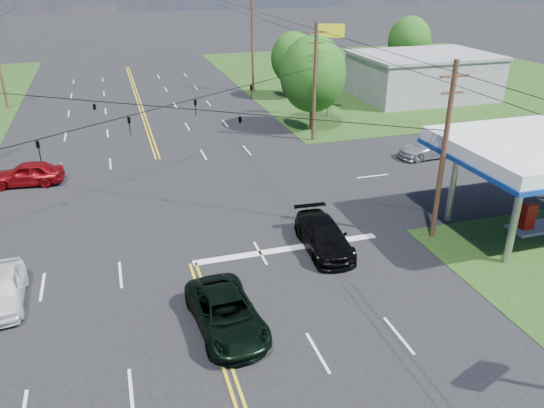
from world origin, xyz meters
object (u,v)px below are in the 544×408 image
object	(u,v)px
retail_ne	(422,77)
pole_se	(444,151)
tree_right_b	(294,58)
pole_ne	(315,81)
tree_right_a	(313,74)
pole_right_far	(252,45)
tree_far_r	(409,41)
pickup_white	(2,289)
suv_black	(324,236)
pickup_dkgreen	(226,313)

from	to	relation	value
retail_ne	pole_se	world-z (taller)	pole_se
tree_right_b	pole_se	bearing A→B (deg)	-96.05
pole_ne	tree_right_b	world-z (taller)	pole_ne
tree_right_a	retail_ne	bearing A→B (deg)	26.57
pole_right_far	tree_far_r	xyz separation A→B (m)	(21.00, 2.00, -0.62)
pole_se	tree_right_a	world-z (taller)	pole_se
pole_se	pole_right_far	world-z (taller)	pole_right_far
pole_ne	pickup_white	distance (m)	28.26
tree_right_a	suv_black	bearing A→B (deg)	-109.36
tree_right_b	suv_black	world-z (taller)	tree_right_b
tree_right_a	tree_right_b	world-z (taller)	tree_right_a
tree_right_a	tree_right_b	size ratio (longest dim) A/B	1.15
pole_right_far	suv_black	xyz separation A→B (m)	(-6.20, -36.50, -4.41)
retail_ne	tree_right_b	bearing A→B (deg)	163.50
pickup_white	tree_right_a	bearing A→B (deg)	40.95
tree_far_r	pickup_white	distance (m)	57.71
retail_ne	pickup_dkgreen	xyz separation A→B (m)	(-29.50, -33.49, -1.46)
pickup_dkgreen	pickup_white	world-z (taller)	pickup_white
pole_se	tree_right_a	bearing A→B (deg)	87.27
tree_right_b	pole_ne	bearing A→B (deg)	-103.13
pole_se	pickup_dkgreen	size ratio (longest dim) A/B	1.78
pole_right_far	tree_far_r	world-z (taller)	pole_right_far
tree_right_a	suv_black	distance (m)	22.12
pole_right_far	pickup_dkgreen	world-z (taller)	pole_right_far
pickup_dkgreen	tree_right_b	bearing A→B (deg)	62.60
pickup_white	suv_black	bearing A→B (deg)	-0.48
retail_ne	tree_far_r	xyz separation A→B (m)	(4.00, 10.00, 2.34)
tree_far_r	pickup_dkgreen	xyz separation A→B (m)	(-33.50, -43.49, -3.80)
pole_right_far	tree_right_a	distance (m)	16.03
pole_right_far	tree_far_r	bearing A→B (deg)	5.44
retail_ne	pickup_white	xyz separation A→B (m)	(-38.46, -28.90, -1.44)
pole_ne	tree_right_a	distance (m)	3.16
pickup_dkgreen	tree_far_r	bearing A→B (deg)	48.11
retail_ne	tree_right_b	world-z (taller)	tree_right_b
retail_ne	pole_ne	bearing A→B (deg)	-147.09
tree_right_a	pickup_dkgreen	world-z (taller)	tree_right_a
pole_right_far	tree_right_b	xyz separation A→B (m)	(3.50, -4.00, -0.95)
tree_right_a	tree_right_b	xyz separation A→B (m)	(2.50, 12.00, -0.65)
pole_ne	pickup_white	xyz separation A→B (m)	(-21.46, -17.90, -4.16)
tree_far_r	pickup_white	size ratio (longest dim) A/B	1.71
tree_right_a	suv_black	world-z (taller)	tree_right_a
retail_ne	suv_black	world-z (taller)	retail_ne
pole_ne	tree_far_r	size ratio (longest dim) A/B	1.25
pickup_white	pole_ne	bearing A→B (deg)	37.84
pole_ne	pickup_white	world-z (taller)	pole_ne
pole_right_far	tree_right_b	distance (m)	5.40
pole_right_far	tree_far_r	size ratio (longest dim) A/B	1.31
tree_right_b	tree_right_a	bearing A→B (deg)	-101.77
pole_ne	tree_right_a	size ratio (longest dim) A/B	1.16
suv_black	pickup_dkgreen	bearing A→B (deg)	-138.31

